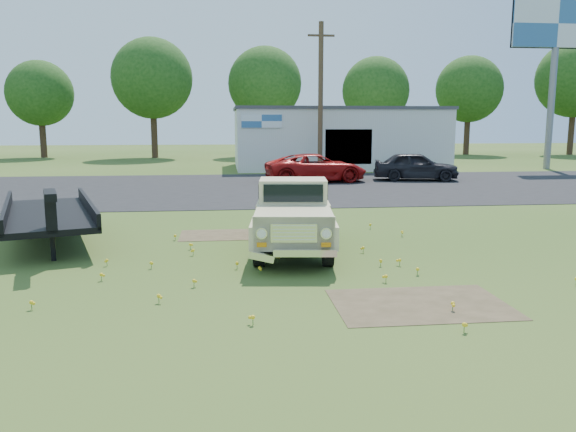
% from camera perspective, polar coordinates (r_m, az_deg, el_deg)
% --- Properties ---
extents(ground, '(140.00, 140.00, 0.00)m').
position_cam_1_polar(ground, '(12.55, 2.14, -4.89)').
color(ground, '#304C18').
rests_on(ground, ground).
extents(asphalt_lot, '(90.00, 14.00, 0.02)m').
position_cam_1_polar(asphalt_lot, '(27.26, -2.58, 2.90)').
color(asphalt_lot, black).
rests_on(asphalt_lot, ground).
extents(dirt_patch_a, '(3.00, 2.00, 0.01)m').
position_cam_1_polar(dirt_patch_a, '(10.11, 13.29, -8.72)').
color(dirt_patch_a, '#473C26').
rests_on(dirt_patch_a, ground).
extents(dirt_patch_b, '(2.20, 1.60, 0.01)m').
position_cam_1_polar(dirt_patch_b, '(15.83, -6.95, -1.94)').
color(dirt_patch_b, '#473C26').
rests_on(dirt_patch_b, ground).
extents(commercial_building, '(14.20, 8.20, 4.15)m').
position_cam_1_polar(commercial_building, '(39.80, 4.92, 7.98)').
color(commercial_building, silver).
rests_on(commercial_building, ground).
extents(billboard, '(6.10, 0.45, 11.05)m').
position_cam_1_polar(billboard, '(42.50, 25.55, 15.91)').
color(billboard, slate).
rests_on(billboard, ground).
extents(utility_pole_mid, '(1.60, 0.30, 9.00)m').
position_cam_1_polar(utility_pole_mid, '(34.55, 3.33, 11.93)').
color(utility_pole_mid, '#41301E').
rests_on(utility_pole_mid, ground).
extents(treeline_b, '(5.76, 5.76, 8.57)m').
position_cam_1_polar(treeline_b, '(55.49, -23.90, 11.32)').
color(treeline_b, '#3C281B').
rests_on(treeline_b, ground).
extents(treeline_c, '(7.04, 7.04, 10.47)m').
position_cam_1_polar(treeline_c, '(52.03, -13.64, 13.42)').
color(treeline_c, '#3C281B').
rests_on(treeline_c, ground).
extents(treeline_d, '(6.72, 6.72, 10.00)m').
position_cam_1_polar(treeline_d, '(52.78, -2.36, 13.27)').
color(treeline_d, '#3C281B').
rests_on(treeline_d, ground).
extents(treeline_e, '(6.08, 6.08, 9.04)m').
position_cam_1_polar(treeline_e, '(52.94, 8.90, 12.47)').
color(treeline_e, '#3C281B').
rests_on(treeline_e, ground).
extents(treeline_f, '(6.40, 6.40, 9.52)m').
position_cam_1_polar(treeline_f, '(58.67, 17.92, 12.14)').
color(treeline_f, '#3C281B').
rests_on(treeline_f, ground).
extents(treeline_g, '(7.36, 7.36, 10.95)m').
position_cam_1_polar(treeline_g, '(62.19, 27.17, 12.27)').
color(treeline_g, '#3C281B').
rests_on(treeline_g, ground).
extents(vintage_pickup_truck, '(2.45, 5.09, 1.78)m').
position_cam_1_polar(vintage_pickup_truck, '(13.65, 0.51, 0.11)').
color(vintage_pickup_truck, tan).
rests_on(vintage_pickup_truck, ground).
extents(flatbed_trailer, '(3.86, 6.54, 1.69)m').
position_cam_1_polar(flatbed_trailer, '(16.06, -23.15, 0.59)').
color(flatbed_trailer, black).
rests_on(flatbed_trailer, ground).
extents(red_pickup, '(5.56, 3.03, 1.48)m').
position_cam_1_polar(red_pickup, '(29.75, 2.86, 4.88)').
color(red_pickup, '#9A0F0E').
rests_on(red_pickup, ground).
extents(dark_sedan, '(4.79, 2.70, 1.54)m').
position_cam_1_polar(dark_sedan, '(31.28, 12.86, 4.94)').
color(dark_sedan, black).
rests_on(dark_sedan, ground).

